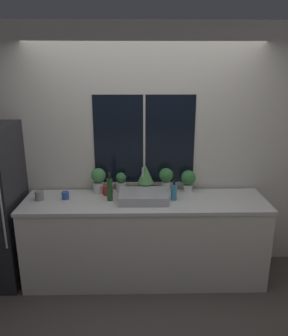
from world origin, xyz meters
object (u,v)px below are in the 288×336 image
object	(u,v)px
mug_grey	(39,196)
mug_blue	(65,195)
potted_plant_far_left	(99,179)
bottle_tall	(110,189)
potted_plant_center	(146,176)
mug_red	(107,190)
potted_plant_left	(121,182)
potted_plant_right	(166,178)
sink	(143,196)
soap_bottle	(174,192)
potted_plant_far_right	(188,179)

from	to	relation	value
mug_grey	mug_blue	world-z (taller)	mug_grey
potted_plant_far_left	bottle_tall	bearing A→B (deg)	-59.90
potted_plant_center	mug_red	bearing A→B (deg)	-168.94
potted_plant_far_left	potted_plant_left	size ratio (longest dim) A/B	1.23
potted_plant_left	bottle_tall	xyz separation A→B (m)	(-0.11, -0.24, 0.02)
mug_grey	mug_blue	xyz separation A→B (m)	(0.26, 0.03, -0.01)
potted_plant_far_left	potted_plant_left	world-z (taller)	potted_plant_far_left
potted_plant_right	bottle_tall	bearing A→B (deg)	-157.89
bottle_tall	mug_blue	bearing A→B (deg)	173.72
mug_grey	sink	bearing A→B (deg)	-1.55
mug_blue	mug_red	size ratio (longest dim) A/B	0.76
potted_plant_left	bottle_tall	size ratio (longest dim) A/B	0.73
soap_bottle	mug_blue	bearing A→B (deg)	177.53
potted_plant_right	mug_grey	distance (m)	1.36
potted_plant_far_right	mug_blue	xyz separation A→B (m)	(-1.32, -0.19, -0.10)
potted_plant_left	mug_grey	size ratio (longest dim) A/B	2.28
soap_bottle	mug_grey	distance (m)	1.40
potted_plant_left	mug_blue	xyz separation A→B (m)	(-0.58, -0.19, -0.07)
potted_plant_right	sink	bearing A→B (deg)	-135.91
potted_plant_left	mug_blue	bearing A→B (deg)	-161.62
potted_plant_right	mug_grey	xyz separation A→B (m)	(-1.34, -0.22, -0.11)
sink	potted_plant_far_left	bearing A→B (deg)	152.91
potted_plant_right	mug_blue	bearing A→B (deg)	-169.85
soap_bottle	mug_red	bearing A→B (deg)	167.29
potted_plant_center	soap_bottle	distance (m)	0.39
mug_blue	potted_plant_center	bearing A→B (deg)	12.76
soap_bottle	bottle_tall	world-z (taller)	bottle_tall
potted_plant_far_left	mug_grey	xyz separation A→B (m)	(-0.59, -0.22, -0.11)
potted_plant_far_left	potted_plant_center	distance (m)	0.52
soap_bottle	bottle_tall	size ratio (longest dim) A/B	0.70
potted_plant_left	potted_plant_right	bearing A→B (deg)	0.00
mug_blue	mug_red	world-z (taller)	mug_red
mug_red	potted_plant_right	bearing A→B (deg)	7.25
potted_plant_right	potted_plant_far_left	bearing A→B (deg)	180.00
potted_plant_left	potted_plant_center	world-z (taller)	potted_plant_center
potted_plant_far_right	potted_plant_center	bearing A→B (deg)	180.00
potted_plant_left	potted_plant_center	bearing A→B (deg)	0.00
sink	soap_bottle	bearing A→B (deg)	1.33
potted_plant_far_left	mug_red	world-z (taller)	potted_plant_far_left
potted_plant_far_right	sink	bearing A→B (deg)	-153.74
sink	soap_bottle	xyz separation A→B (m)	(0.32, 0.01, 0.04)
bottle_tall	potted_plant_far_left	bearing A→B (deg)	120.10
potted_plant_far_right	bottle_tall	world-z (taller)	bottle_tall
sink	mug_blue	xyz separation A→B (m)	(-0.82, 0.06, -0.01)
mug_red	mug_grey	bearing A→B (deg)	-168.77
potted_plant_far_left	potted_plant_right	bearing A→B (deg)	0.00
mug_blue	potted_plant_far_left	bearing A→B (deg)	30.15
potted_plant_left	potted_plant_center	xyz separation A→B (m)	(0.27, 0.00, 0.07)
potted_plant_left	mug_blue	world-z (taller)	potted_plant_left
potted_plant_far_left	bottle_tall	size ratio (longest dim) A/B	0.90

